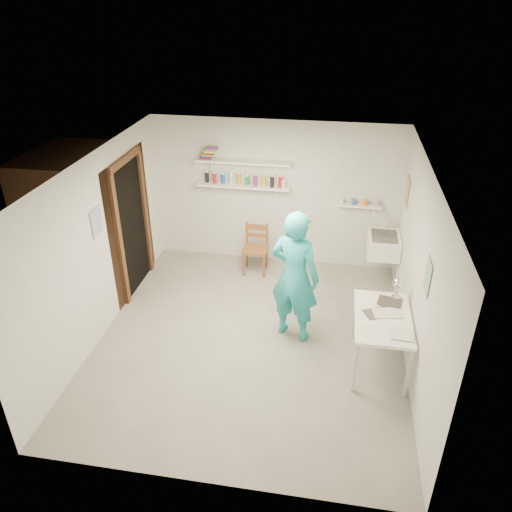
% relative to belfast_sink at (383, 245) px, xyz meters
% --- Properties ---
extents(floor, '(4.00, 4.50, 0.02)m').
position_rel_belfast_sink_xyz_m(floor, '(-1.75, -1.70, -0.71)').
color(floor, slate).
rests_on(floor, ground).
extents(ceiling, '(4.00, 4.50, 0.02)m').
position_rel_belfast_sink_xyz_m(ceiling, '(-1.75, -1.70, 1.71)').
color(ceiling, silver).
rests_on(ceiling, wall_back).
extents(wall_back, '(4.00, 0.02, 2.40)m').
position_rel_belfast_sink_xyz_m(wall_back, '(-1.75, 0.56, 0.50)').
color(wall_back, silver).
rests_on(wall_back, ground).
extents(wall_front, '(4.00, 0.02, 2.40)m').
position_rel_belfast_sink_xyz_m(wall_front, '(-1.75, -3.96, 0.50)').
color(wall_front, silver).
rests_on(wall_front, ground).
extents(wall_left, '(0.02, 4.50, 2.40)m').
position_rel_belfast_sink_xyz_m(wall_left, '(-3.76, -1.70, 0.50)').
color(wall_left, silver).
rests_on(wall_left, ground).
extents(wall_right, '(0.02, 4.50, 2.40)m').
position_rel_belfast_sink_xyz_m(wall_right, '(0.26, -1.70, 0.50)').
color(wall_right, silver).
rests_on(wall_right, ground).
extents(doorway_recess, '(0.02, 0.90, 2.00)m').
position_rel_belfast_sink_xyz_m(doorway_recess, '(-3.74, -0.65, 0.30)').
color(doorway_recess, black).
rests_on(doorway_recess, wall_left).
extents(corridor_box, '(1.40, 1.50, 2.10)m').
position_rel_belfast_sink_xyz_m(corridor_box, '(-4.45, -0.65, 0.35)').
color(corridor_box, brown).
rests_on(corridor_box, ground).
extents(door_lintel, '(0.06, 1.05, 0.10)m').
position_rel_belfast_sink_xyz_m(door_lintel, '(-3.72, -0.65, 1.35)').
color(door_lintel, brown).
rests_on(door_lintel, wall_left).
extents(door_jamb_near, '(0.06, 0.10, 2.00)m').
position_rel_belfast_sink_xyz_m(door_jamb_near, '(-3.72, -1.15, 0.30)').
color(door_jamb_near, brown).
rests_on(door_jamb_near, ground).
extents(door_jamb_far, '(0.06, 0.10, 2.00)m').
position_rel_belfast_sink_xyz_m(door_jamb_far, '(-3.72, -0.15, 0.30)').
color(door_jamb_far, brown).
rests_on(door_jamb_far, ground).
extents(shelf_lower, '(1.50, 0.22, 0.03)m').
position_rel_belfast_sink_xyz_m(shelf_lower, '(-2.25, 0.43, 0.65)').
color(shelf_lower, white).
rests_on(shelf_lower, wall_back).
extents(shelf_upper, '(1.50, 0.22, 0.03)m').
position_rel_belfast_sink_xyz_m(shelf_upper, '(-2.25, 0.43, 1.05)').
color(shelf_upper, white).
rests_on(shelf_upper, wall_back).
extents(ledge_shelf, '(0.70, 0.14, 0.03)m').
position_rel_belfast_sink_xyz_m(ledge_shelf, '(-0.40, 0.47, 0.42)').
color(ledge_shelf, white).
rests_on(ledge_shelf, wall_back).
extents(poster_left, '(0.01, 0.28, 0.36)m').
position_rel_belfast_sink_xyz_m(poster_left, '(-3.74, -1.65, 0.85)').
color(poster_left, '#334C7F').
rests_on(poster_left, wall_left).
extents(poster_right_a, '(0.01, 0.34, 0.42)m').
position_rel_belfast_sink_xyz_m(poster_right_a, '(0.24, 0.10, 0.85)').
color(poster_right_a, '#995933').
rests_on(poster_right_a, wall_right).
extents(poster_right_b, '(0.01, 0.30, 0.38)m').
position_rel_belfast_sink_xyz_m(poster_right_b, '(0.24, -2.25, 0.80)').
color(poster_right_b, '#3F724C').
rests_on(poster_right_b, wall_right).
extents(belfast_sink, '(0.48, 0.60, 0.30)m').
position_rel_belfast_sink_xyz_m(belfast_sink, '(0.00, 0.00, 0.00)').
color(belfast_sink, white).
rests_on(belfast_sink, wall_right).
extents(man, '(0.77, 0.63, 1.82)m').
position_rel_belfast_sink_xyz_m(man, '(-1.21, -1.51, 0.21)').
color(man, '#23A4B2').
rests_on(man, ground).
extents(wall_clock, '(0.32, 0.14, 0.33)m').
position_rel_belfast_sink_xyz_m(wall_clock, '(-1.28, -1.30, 0.51)').
color(wall_clock, beige).
rests_on(wall_clock, man).
extents(wooden_chair, '(0.39, 0.37, 0.84)m').
position_rel_belfast_sink_xyz_m(wooden_chair, '(-1.99, 0.05, -0.28)').
color(wooden_chair, brown).
rests_on(wooden_chair, ground).
extents(work_table, '(0.66, 1.10, 0.74)m').
position_rel_belfast_sink_xyz_m(work_table, '(-0.11, -1.95, -0.33)').
color(work_table, white).
rests_on(work_table, ground).
extents(desk_lamp, '(0.14, 0.14, 0.14)m').
position_rel_belfast_sink_xyz_m(desk_lamp, '(0.07, -1.51, 0.26)').
color(desk_lamp, silver).
rests_on(desk_lamp, work_table).
extents(spray_cans, '(1.32, 0.06, 0.17)m').
position_rel_belfast_sink_xyz_m(spray_cans, '(-2.25, 0.43, 0.75)').
color(spray_cans, black).
rests_on(spray_cans, shelf_lower).
extents(book_stack, '(0.30, 0.14, 0.20)m').
position_rel_belfast_sink_xyz_m(book_stack, '(-2.79, 0.43, 1.16)').
color(book_stack, red).
rests_on(book_stack, shelf_upper).
extents(ledge_pots, '(0.48, 0.07, 0.09)m').
position_rel_belfast_sink_xyz_m(ledge_pots, '(-0.40, 0.47, 0.48)').
color(ledge_pots, silver).
rests_on(ledge_pots, ledge_shelf).
extents(papers, '(0.30, 0.22, 0.02)m').
position_rel_belfast_sink_xyz_m(papers, '(-0.11, -1.95, 0.05)').
color(papers, silver).
rests_on(papers, work_table).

